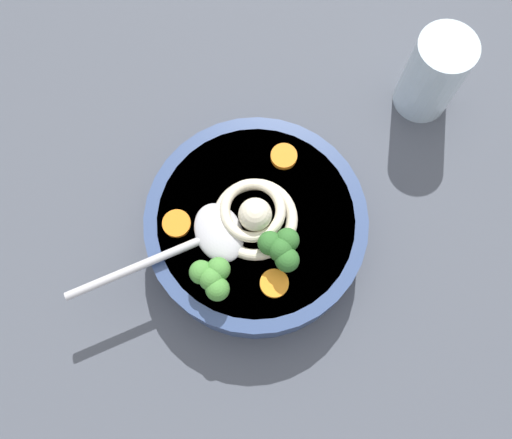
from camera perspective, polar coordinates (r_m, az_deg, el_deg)
name	(u,v)px	position (r cm, az deg, el deg)	size (l,w,h in cm)	color
table_slab	(239,216)	(61.48, -1.78, 0.32)	(100.78, 100.78, 3.43)	#474C56
soup_bowl	(256,227)	(56.44, 0.00, -0.75)	(21.59, 21.59, 5.39)	#334775
noodle_pile	(254,216)	(52.88, -0.15, 0.39)	(8.89, 8.72, 3.57)	beige
soup_spoon	(205,238)	(52.82, -5.15, -1.91)	(11.88, 16.45, 1.60)	#B7B7BC
broccoli_floret_right	(212,277)	(50.61, -4.46, -5.85)	(4.28, 3.69, 3.39)	#7A9E60
broccoli_floret_beside_noodles	(281,248)	(51.00, 2.54, -2.93)	(4.41, 3.79, 3.48)	#7A9E60
carrot_slice_center	(284,156)	(55.85, 2.82, 6.38)	(2.61, 2.61, 0.63)	orange
carrot_slice_extra_a	(274,283)	(52.26, 1.86, -6.46)	(2.66, 2.66, 0.56)	orange
carrot_slice_rear	(177,224)	(54.09, -8.01, -0.41)	(2.70, 2.70, 0.50)	orange
drinking_glass	(433,75)	(63.28, 17.43, 13.77)	(6.06, 6.06, 10.30)	silver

